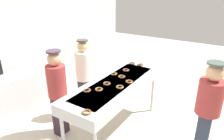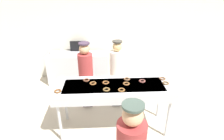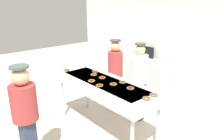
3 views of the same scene
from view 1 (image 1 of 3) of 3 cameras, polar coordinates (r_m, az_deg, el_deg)
ground_plane at (r=4.21m, az=0.84°, el=-16.24°), size 16.00×16.00×0.00m
back_wall at (r=5.24m, az=-23.76°, el=8.74°), size 8.00×0.12×3.14m
fryer_conveyor at (r=3.70m, az=0.92°, el=-4.73°), size 2.27×0.79×1.04m
chocolate_donut_0 at (r=4.16m, az=3.87°, el=-0.02°), size 0.18×0.18×0.03m
chocolate_donut_1 at (r=2.83m, az=-7.04°, el=-11.44°), size 0.14×0.14×0.03m
chocolate_donut_2 at (r=3.58m, az=-1.44°, el=-3.75°), size 0.16×0.16×0.03m
chocolate_donut_3 at (r=3.66m, az=4.77°, el=-3.20°), size 0.18×0.18×0.03m
chocolate_donut_4 at (r=4.48m, az=7.78°, el=1.48°), size 0.18×0.18×0.03m
chocolate_donut_5 at (r=3.46m, az=2.18°, el=-4.71°), size 0.18×0.18×0.03m
chocolate_donut_6 at (r=3.97m, az=0.50°, el=-1.04°), size 0.13×0.13×0.03m
chocolate_donut_7 at (r=4.55m, az=5.63°, el=1.89°), size 0.18×0.18×0.03m
chocolate_donut_8 at (r=3.39m, az=-3.63°, el=-5.33°), size 0.16×0.16×0.03m
chocolate_donut_9 at (r=3.85m, az=2.67°, el=-1.82°), size 0.17×0.17×0.03m
chocolate_donut_10 at (r=3.37m, az=-6.94°, el=-5.59°), size 0.13×0.13×0.03m
worker_baker at (r=4.24m, az=-7.72°, el=-1.25°), size 0.34×0.34×1.67m
worker_assistant at (r=3.78m, az=-14.80°, el=-5.07°), size 0.34×0.34×1.64m
customer_waiting at (r=3.36m, az=24.89°, el=-9.39°), size 0.36×0.36×1.67m
prep_counter at (r=4.79m, az=-27.80°, el=-7.46°), size 1.77×0.57×0.91m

